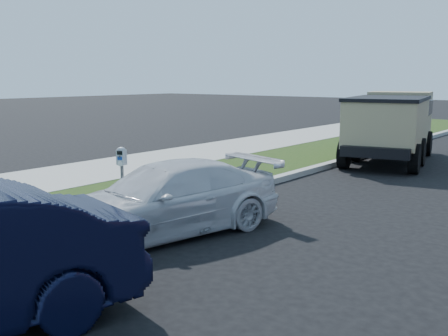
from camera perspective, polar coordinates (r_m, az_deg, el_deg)
The scene contains 5 objects.
ground at distance 8.37m, azimuth 3.32°, elevation -8.71°, with size 120.00×120.00×0.00m, color black.
streetside at distance 13.46m, azimuth -11.36°, elevation -1.47°, with size 6.12×50.00×0.15m.
parking_meter at distance 9.86m, azimuth -11.06°, elevation 0.22°, with size 0.20×0.16×1.28m.
white_wagon at distance 9.05m, azimuth -6.08°, elevation -3.30°, with size 1.71×4.21×1.22m, color silver.
dump_truck at distance 17.76m, azimuth 17.79°, elevation 4.71°, with size 3.21×5.86×2.17m.
Camera 1 is at (4.53, -6.51, 2.65)m, focal length 42.00 mm.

